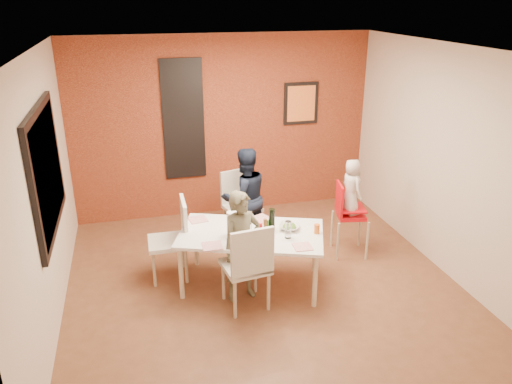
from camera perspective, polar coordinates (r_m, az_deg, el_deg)
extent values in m
plane|color=brown|center=(6.05, 0.72, -10.31)|extent=(4.50, 4.50, 0.00)
cube|color=white|center=(5.15, 0.86, 16.05)|extent=(4.50, 4.50, 0.02)
cube|color=beige|center=(7.56, -3.71, 7.45)|extent=(4.50, 0.02, 2.70)
cube|color=beige|center=(3.55, 10.48, -10.36)|extent=(4.50, 0.02, 2.70)
cube|color=beige|center=(5.36, -23.10, -0.39)|extent=(0.02, 4.50, 2.70)
cube|color=beige|center=(6.40, 20.67, 3.39)|extent=(0.02, 4.50, 2.70)
cube|color=maroon|center=(7.54, -3.68, 7.41)|extent=(4.50, 0.02, 2.70)
cube|color=black|center=(5.48, -22.84, 2.34)|extent=(0.05, 1.70, 1.30)
cube|color=black|center=(5.48, -22.69, 2.35)|extent=(0.02, 1.55, 1.15)
cube|color=silver|center=(7.40, -8.30, 8.16)|extent=(0.55, 0.03, 1.70)
cube|color=black|center=(7.40, -8.29, 8.15)|extent=(0.60, 0.03, 1.76)
cube|color=black|center=(7.76, 5.16, 10.05)|extent=(0.54, 0.03, 0.64)
cube|color=orange|center=(7.74, 5.20, 10.03)|extent=(0.44, 0.01, 0.54)
cube|color=white|center=(5.71, -0.57, -4.80)|extent=(1.84, 1.42, 0.04)
cylinder|color=beige|center=(5.67, -8.56, -9.16)|extent=(0.05, 0.05, 0.64)
cylinder|color=beige|center=(6.32, -6.88, -5.67)|extent=(0.05, 0.05, 0.64)
cylinder|color=beige|center=(5.51, 6.77, -10.05)|extent=(0.05, 0.05, 0.64)
cylinder|color=beige|center=(6.17, 6.75, -6.35)|extent=(0.05, 0.05, 0.64)
cube|color=silver|center=(5.43, -1.22, -8.50)|extent=(0.53, 0.53, 0.05)
cube|color=silver|center=(5.12, -0.40, -7.05)|extent=(0.47, 0.10, 0.53)
cylinder|color=#BEA68D|center=(5.77, -0.08, -9.39)|extent=(0.04, 0.04, 0.46)
cylinder|color=#BEA68D|center=(5.47, 1.44, -11.32)|extent=(0.04, 0.04, 0.46)
cylinder|color=#BEA68D|center=(5.66, -3.74, -10.12)|extent=(0.04, 0.04, 0.46)
cylinder|color=#BEA68D|center=(5.35, -2.42, -12.14)|extent=(0.04, 0.04, 0.46)
cube|color=silver|center=(6.90, -1.59, -1.86)|extent=(0.55, 0.55, 0.05)
cube|color=silver|center=(6.97, -2.41, 0.60)|extent=(0.43, 0.16, 0.50)
cylinder|color=tan|center=(6.78, -2.16, -4.51)|extent=(0.04, 0.04, 0.43)
cylinder|color=tan|center=(7.06, -3.56, -3.39)|extent=(0.04, 0.04, 0.43)
cylinder|color=tan|center=(6.94, 0.46, -3.84)|extent=(0.04, 0.04, 0.43)
cylinder|color=tan|center=(7.22, -1.01, -2.77)|extent=(0.04, 0.04, 0.43)
cube|color=white|center=(6.04, -10.05, -5.67)|extent=(0.46, 0.46, 0.05)
cube|color=white|center=(5.93, -8.21, -3.26)|extent=(0.05, 0.46, 0.52)
cylinder|color=tan|center=(6.31, -11.73, -7.01)|extent=(0.04, 0.04, 0.45)
cylinder|color=tan|center=(6.32, -8.33, -6.70)|extent=(0.04, 0.04, 0.45)
cylinder|color=tan|center=(5.98, -11.56, -8.70)|extent=(0.04, 0.04, 0.45)
cylinder|color=tan|center=(6.00, -7.97, -8.36)|extent=(0.04, 0.04, 0.45)
cube|color=red|center=(6.56, 10.77, -2.57)|extent=(0.40, 0.40, 0.05)
cube|color=red|center=(6.44, 9.52, -0.78)|extent=(0.10, 0.34, 0.40)
cube|color=red|center=(6.52, 10.83, -1.81)|extent=(0.40, 0.40, 0.02)
cylinder|color=tan|center=(6.57, 12.60, -5.49)|extent=(0.03, 0.03, 0.53)
cylinder|color=tan|center=(6.48, 9.33, -5.65)|extent=(0.03, 0.03, 0.53)
cylinder|color=tan|center=(6.90, 11.78, -4.05)|extent=(0.03, 0.03, 0.53)
cylinder|color=tan|center=(6.81, 8.67, -4.18)|extent=(0.03, 0.03, 0.53)
imported|color=brown|center=(5.49, -1.62, -6.24)|extent=(0.54, 0.44, 1.28)
imported|color=black|center=(6.67, -1.30, -0.59)|extent=(0.76, 0.65, 1.36)
imported|color=beige|center=(6.41, 10.85, 0.57)|extent=(0.29, 0.39, 0.72)
cube|color=white|center=(5.42, -5.01, -6.16)|extent=(0.22, 0.22, 0.01)
cube|color=silver|center=(6.02, 0.55, -3.09)|extent=(0.30, 0.30, 0.01)
cube|color=white|center=(5.41, 5.35, -6.25)|extent=(0.20, 0.20, 0.01)
cube|color=white|center=(6.05, -6.65, -3.13)|extent=(0.23, 0.23, 0.01)
imported|color=white|center=(5.61, 0.78, -4.79)|extent=(0.26, 0.26, 0.06)
imported|color=silver|center=(5.78, 3.85, -3.99)|extent=(0.31, 0.31, 0.06)
cylinder|color=black|center=(5.70, 1.82, -3.19)|extent=(0.07, 0.07, 0.27)
cylinder|color=white|center=(5.51, -0.86, -4.53)|extent=(0.07, 0.07, 0.19)
cylinder|color=silver|center=(5.55, 3.69, -4.31)|extent=(0.07, 0.07, 0.20)
cylinder|color=white|center=(5.59, -2.71, -3.63)|extent=(0.13, 0.13, 0.28)
cylinder|color=red|center=(5.63, 0.57, -4.26)|extent=(0.03, 0.03, 0.13)
cylinder|color=#3B7C29|center=(5.71, 1.30, -3.85)|extent=(0.03, 0.03, 0.13)
cylinder|color=brown|center=(5.69, 1.06, -3.83)|extent=(0.04, 0.04, 0.15)
cylinder|color=orange|center=(5.70, 6.96, -4.20)|extent=(0.06, 0.06, 0.11)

